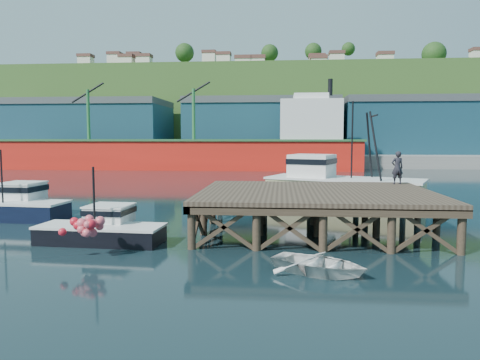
# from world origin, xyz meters

# --- Properties ---
(ground) EXTENTS (300.00, 300.00, 0.00)m
(ground) POSITION_xyz_m (0.00, 0.00, 0.00)
(ground) COLOR black
(ground) RESTS_ON ground
(wharf) EXTENTS (12.00, 10.00, 2.62)m
(wharf) POSITION_xyz_m (5.50, -0.19, 1.94)
(wharf) COLOR brown
(wharf) RESTS_ON ground
(far_quay) EXTENTS (160.00, 40.00, 2.00)m
(far_quay) POSITION_xyz_m (0.00, 70.00, 1.00)
(far_quay) COLOR gray
(far_quay) RESTS_ON ground
(warehouse_left) EXTENTS (32.00, 16.00, 9.00)m
(warehouse_left) POSITION_xyz_m (-35.00, 65.00, 6.50)
(warehouse_left) COLOR #184051
(warehouse_left) RESTS_ON far_quay
(warehouse_mid) EXTENTS (28.00, 16.00, 9.00)m
(warehouse_mid) POSITION_xyz_m (0.00, 65.00, 6.50)
(warehouse_mid) COLOR #184051
(warehouse_mid) RESTS_ON far_quay
(warehouse_right) EXTENTS (30.00, 16.00, 9.00)m
(warehouse_right) POSITION_xyz_m (30.00, 65.00, 6.50)
(warehouse_right) COLOR #184051
(warehouse_right) RESTS_ON far_quay
(cargo_ship) EXTENTS (55.50, 10.00, 13.75)m
(cargo_ship) POSITION_xyz_m (-8.46, 48.00, 3.31)
(cargo_ship) COLOR red
(cargo_ship) RESTS_ON ground
(hillside) EXTENTS (220.00, 50.00, 22.00)m
(hillside) POSITION_xyz_m (0.00, 100.00, 11.00)
(hillside) COLOR #2D511E
(hillside) RESTS_ON ground
(boat_navy) EXTENTS (6.87, 3.86, 4.19)m
(boat_navy) POSITION_xyz_m (-12.38, 2.02, 0.84)
(boat_navy) COLOR black
(boat_navy) RESTS_ON ground
(boat_black) EXTENTS (5.93, 4.98, 3.59)m
(boat_black) POSITION_xyz_m (-4.60, -3.69, 0.66)
(boat_black) COLOR black
(boat_black) RESTS_ON ground
(trawler) EXTENTS (11.93, 7.97, 7.53)m
(trawler) POSITION_xyz_m (8.08, 10.23, 1.55)
(trawler) COLOR beige
(trawler) RESTS_ON ground
(dinghy) EXTENTS (4.31, 3.92, 0.73)m
(dinghy) POSITION_xyz_m (5.07, -7.98, 0.37)
(dinghy) COLOR silver
(dinghy) RESTS_ON ground
(dockworker) EXTENTS (0.78, 0.58, 1.96)m
(dockworker) POSITION_xyz_m (10.58, 3.85, 3.10)
(dockworker) COLOR black
(dockworker) RESTS_ON wharf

